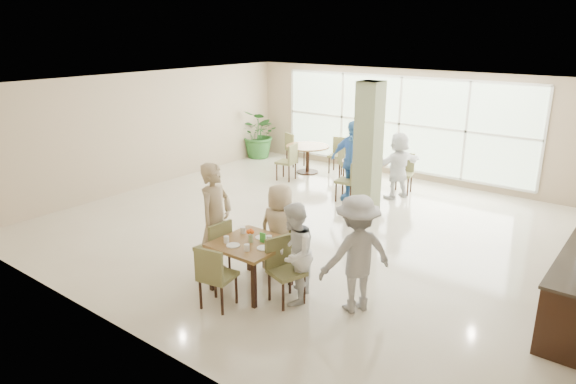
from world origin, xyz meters
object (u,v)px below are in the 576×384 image
Objects in this scene: teen_far at (280,229)px; teen_right at (294,253)px; main_table at (251,247)px; potted_plant at (260,134)px; adult_standing at (360,144)px; teen_standing at (356,254)px; round_table_left at (308,152)px; adult_b at (398,165)px; adult_a at (352,161)px; round_table_right at (365,168)px; teen_left at (216,220)px.

teen_right is at bearing 131.86° from teen_far.
main_table is at bearing 78.89° from teen_far.
adult_standing is (3.40, 0.07, 0.15)m from potted_plant.
teen_right is 0.89m from teen_standing.
potted_plant is 9.03m from teen_standing.
round_table_left is at bearing -170.57° from teen_right.
teen_far is 1.55m from teen_standing.
teen_far is 4.68m from adult_b.
adult_a reaches higher than teen_standing.
adult_b reaches higher than main_table.
adult_standing is at bearing 177.87° from teen_right.
adult_a is at bearing -22.68° from potted_plant.
teen_standing is (0.81, 0.35, 0.09)m from teen_right.
adult_b is (-1.78, 4.91, -0.06)m from teen_standing.
teen_far is 1.00× the size of teen_right.
adult_standing is at bearing -120.46° from teen_standing.
teen_standing is (2.64, -4.91, 0.26)m from round_table_right.
round_table_left is 0.80× the size of potted_plant.
main_table is 6.69m from adult_standing.
potted_plant is 0.95× the size of adult_b.
teen_left reaches higher than round_table_left.
teen_right is (1.47, 0.07, -0.18)m from teen_left.
teen_right is (3.88, -5.77, 0.16)m from round_table_left.
teen_left is at bearing 179.52° from main_table.
teen_standing reaches higher than teen_far.
adult_b is (-0.25, 4.68, 0.03)m from teen_far.
adult_b is at bearing 92.43° from main_table.
teen_right is 0.96× the size of adult_b.
adult_standing reaches higher than round_table_left.
round_table_left is at bearing -75.53° from adult_b.
teen_left is 1.23× the size of teen_far.
adult_a reaches higher than round_table_left.
round_table_left is 1.05× the size of round_table_right.
teen_right is (0.71, -0.59, -0.00)m from teen_far.
round_table_right is at bearing -85.32° from teen_far.
adult_b reaches higher than teen_far.
teen_far is 0.97× the size of adult_b.
teen_standing is 1.08× the size of adult_b.
round_table_left is at bearing 166.03° from round_table_right.
teen_right is 0.85× the size of adult_standing.
teen_left is at bearing -54.38° from potted_plant.
teen_left is (4.54, -6.34, 0.19)m from potted_plant.
potted_plant reaches higher than round_table_right.
teen_standing reaches higher than main_table.
teen_standing is 4.85m from adult_a.
teen_far reaches higher than round_table_right.
adult_a is (0.10, -0.78, 0.34)m from round_table_right.
teen_left reaches higher than adult_standing.
adult_standing reaches higher than teen_far.
round_table_left is 0.76× the size of adult_b.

